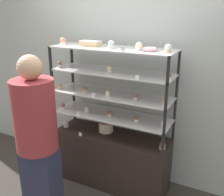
% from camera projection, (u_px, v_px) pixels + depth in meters
% --- Properties ---
extents(ground_plane, '(20.00, 20.00, 0.00)m').
position_uv_depth(ground_plane, '(112.00, 182.00, 3.22)').
color(ground_plane, '#38332D').
extents(back_wall, '(8.00, 0.05, 2.60)m').
position_uv_depth(back_wall, '(126.00, 73.00, 3.10)').
color(back_wall, '#A8B2AD').
rests_on(back_wall, ground_plane).
extents(display_base, '(1.33, 0.42, 0.65)m').
position_uv_depth(display_base, '(112.00, 159.00, 3.12)').
color(display_base, black).
rests_on(display_base, ground_plane).
extents(display_riser_lower, '(1.33, 0.42, 0.25)m').
position_uv_depth(display_riser_lower, '(112.00, 116.00, 2.94)').
color(display_riser_lower, black).
rests_on(display_riser_lower, display_base).
extents(display_riser_middle, '(1.33, 0.42, 0.25)m').
position_uv_depth(display_riser_middle, '(112.00, 95.00, 2.85)').
color(display_riser_middle, black).
rests_on(display_riser_middle, display_riser_lower).
extents(display_riser_upper, '(1.33, 0.42, 0.25)m').
position_uv_depth(display_riser_upper, '(112.00, 73.00, 2.77)').
color(display_riser_upper, black).
rests_on(display_riser_upper, display_riser_middle).
extents(display_riser_top, '(1.33, 0.42, 0.25)m').
position_uv_depth(display_riser_top, '(112.00, 49.00, 2.69)').
color(display_riser_top, black).
rests_on(display_riser_top, display_riser_upper).
extents(layer_cake_centerpiece, '(0.18, 0.18, 0.14)m').
position_uv_depth(layer_cake_centerpiece, '(106.00, 126.00, 3.07)').
color(layer_cake_centerpiece, beige).
rests_on(layer_cake_centerpiece, display_base).
extents(sheet_cake_frosted, '(0.22, 0.12, 0.06)m').
position_uv_depth(sheet_cake_frosted, '(90.00, 43.00, 2.81)').
color(sheet_cake_frosted, '#DBBC84').
rests_on(sheet_cake_frosted, display_riser_top).
extents(cupcake_0, '(0.07, 0.07, 0.08)m').
position_uv_depth(cupcake_0, '(66.00, 124.00, 3.20)').
color(cupcake_0, white).
rests_on(cupcake_0, display_base).
extents(cupcake_1, '(0.07, 0.07, 0.08)m').
position_uv_depth(cupcake_1, '(162.00, 146.00, 2.70)').
color(cupcake_1, beige).
rests_on(cupcake_1, display_base).
extents(price_tag_0, '(0.04, 0.00, 0.04)m').
position_uv_depth(price_tag_0, '(80.00, 134.00, 2.97)').
color(price_tag_0, white).
rests_on(price_tag_0, display_base).
extents(cupcake_2, '(0.05, 0.05, 0.07)m').
position_uv_depth(cupcake_2, '(63.00, 106.00, 3.09)').
color(cupcake_2, white).
rests_on(cupcake_2, display_riser_lower).
extents(cupcake_3, '(0.05, 0.05, 0.07)m').
position_uv_depth(cupcake_3, '(86.00, 110.00, 2.99)').
color(cupcake_3, beige).
rests_on(cupcake_3, display_riser_lower).
extents(cupcake_4, '(0.05, 0.05, 0.07)m').
position_uv_depth(cupcake_4, '(110.00, 113.00, 2.89)').
color(cupcake_4, beige).
rests_on(cupcake_4, display_riser_lower).
extents(cupcake_5, '(0.05, 0.05, 0.07)m').
position_uv_depth(cupcake_5, '(136.00, 119.00, 2.74)').
color(cupcake_5, white).
rests_on(cupcake_5, display_riser_lower).
extents(cupcake_6, '(0.05, 0.05, 0.07)m').
position_uv_depth(cupcake_6, '(163.00, 124.00, 2.61)').
color(cupcake_6, white).
rests_on(cupcake_6, display_riser_lower).
extents(price_tag_1, '(0.04, 0.00, 0.04)m').
position_uv_depth(price_tag_1, '(78.00, 114.00, 2.90)').
color(price_tag_1, white).
rests_on(price_tag_1, display_riser_lower).
extents(cupcake_7, '(0.05, 0.05, 0.06)m').
position_uv_depth(cupcake_7, '(59.00, 86.00, 3.02)').
color(cupcake_7, '#CCB28C').
rests_on(cupcake_7, display_riser_middle).
extents(cupcake_8, '(0.05, 0.05, 0.06)m').
position_uv_depth(cupcake_8, '(85.00, 89.00, 2.91)').
color(cupcake_8, '#CCB28C').
rests_on(cupcake_8, display_riser_middle).
extents(cupcake_9, '(0.05, 0.05, 0.06)m').
position_uv_depth(cupcake_9, '(107.00, 94.00, 2.75)').
color(cupcake_9, white).
rests_on(cupcake_9, display_riser_middle).
extents(cupcake_10, '(0.05, 0.05, 0.06)m').
position_uv_depth(cupcake_10, '(135.00, 97.00, 2.66)').
color(cupcake_10, beige).
rests_on(cupcake_10, display_riser_middle).
extents(cupcake_11, '(0.05, 0.05, 0.06)m').
position_uv_depth(cupcake_11, '(165.00, 102.00, 2.50)').
color(cupcake_11, white).
rests_on(cupcake_11, display_riser_middle).
extents(price_tag_2, '(0.04, 0.00, 0.04)m').
position_uv_depth(price_tag_2, '(93.00, 95.00, 2.73)').
color(price_tag_2, white).
rests_on(price_tag_2, display_riser_middle).
extents(cupcake_12, '(0.05, 0.05, 0.07)m').
position_uv_depth(cupcake_12, '(60.00, 64.00, 2.95)').
color(cupcake_12, beige).
rests_on(cupcake_12, display_riser_upper).
extents(cupcake_13, '(0.05, 0.05, 0.07)m').
position_uv_depth(cupcake_13, '(109.00, 69.00, 2.71)').
color(cupcake_13, white).
rests_on(cupcake_13, display_riser_upper).
extents(cupcake_14, '(0.05, 0.05, 0.07)m').
position_uv_depth(cupcake_14, '(169.00, 76.00, 2.44)').
color(cupcake_14, beige).
rests_on(cupcake_14, display_riser_upper).
extents(price_tag_3, '(0.04, 0.00, 0.04)m').
position_uv_depth(price_tag_3, '(137.00, 77.00, 2.45)').
color(price_tag_3, white).
rests_on(price_tag_3, display_riser_upper).
extents(cupcake_15, '(0.06, 0.06, 0.08)m').
position_uv_depth(cupcake_15, '(63.00, 41.00, 2.90)').
color(cupcake_15, white).
rests_on(cupcake_15, display_riser_top).
extents(cupcake_16, '(0.06, 0.06, 0.08)m').
position_uv_depth(cupcake_16, '(111.00, 45.00, 2.64)').
color(cupcake_16, beige).
rests_on(cupcake_16, display_riser_top).
extents(cupcake_17, '(0.06, 0.06, 0.08)m').
position_uv_depth(cupcake_17, '(139.00, 46.00, 2.51)').
color(cupcake_17, white).
rests_on(cupcake_17, display_riser_top).
extents(cupcake_18, '(0.06, 0.06, 0.08)m').
position_uv_depth(cupcake_18, '(168.00, 48.00, 2.39)').
color(cupcake_18, '#CCB28C').
rests_on(cupcake_18, display_riser_top).
extents(price_tag_4, '(0.04, 0.00, 0.04)m').
position_uv_depth(price_tag_4, '(123.00, 50.00, 2.43)').
color(price_tag_4, white).
rests_on(price_tag_4, display_riser_top).
extents(donut_glazed, '(0.13, 0.13, 0.03)m').
position_uv_depth(donut_glazed, '(150.00, 49.00, 2.49)').
color(donut_glazed, '#EFB2BC').
rests_on(donut_glazed, display_riser_top).
extents(customer_figure, '(0.39, 0.39, 1.66)m').
position_uv_depth(customer_figure, '(37.00, 137.00, 2.44)').
color(customer_figure, '#282D47').
rests_on(customer_figure, ground_plane).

